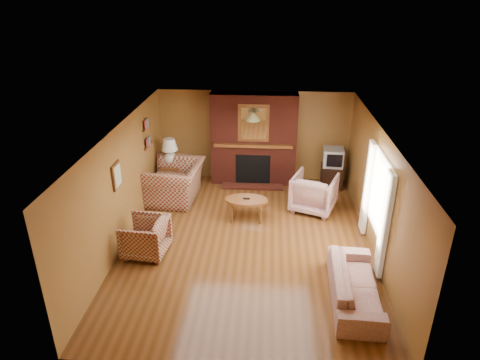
# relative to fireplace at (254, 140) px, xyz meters

# --- Properties ---
(floor) EXTENTS (6.50, 6.50, 0.00)m
(floor) POSITION_rel_fireplace_xyz_m (0.00, -2.98, -1.18)
(floor) COLOR #4D2B10
(floor) RESTS_ON ground
(ceiling) EXTENTS (6.50, 6.50, 0.00)m
(ceiling) POSITION_rel_fireplace_xyz_m (0.00, -2.98, 1.22)
(ceiling) COLOR white
(ceiling) RESTS_ON wall_back
(wall_back) EXTENTS (6.50, 0.00, 6.50)m
(wall_back) POSITION_rel_fireplace_xyz_m (0.00, 0.27, 0.02)
(wall_back) COLOR #97622E
(wall_back) RESTS_ON floor
(wall_front) EXTENTS (6.50, 0.00, 6.50)m
(wall_front) POSITION_rel_fireplace_xyz_m (0.00, -6.23, 0.02)
(wall_front) COLOR #97622E
(wall_front) RESTS_ON floor
(wall_left) EXTENTS (0.00, 6.50, 6.50)m
(wall_left) POSITION_rel_fireplace_xyz_m (-2.50, -2.98, 0.02)
(wall_left) COLOR #97622E
(wall_left) RESTS_ON floor
(wall_right) EXTENTS (0.00, 6.50, 6.50)m
(wall_right) POSITION_rel_fireplace_xyz_m (2.50, -2.98, 0.02)
(wall_right) COLOR #97622E
(wall_right) RESTS_ON floor
(fireplace) EXTENTS (2.20, 0.82, 2.40)m
(fireplace) POSITION_rel_fireplace_xyz_m (0.00, 0.00, 0.00)
(fireplace) COLOR #591D13
(fireplace) RESTS_ON floor
(window_right) EXTENTS (0.10, 1.85, 2.00)m
(window_right) POSITION_rel_fireplace_xyz_m (2.45, -3.18, -0.06)
(window_right) COLOR beige
(window_right) RESTS_ON wall_right
(bookshelf) EXTENTS (0.09, 0.55, 0.71)m
(bookshelf) POSITION_rel_fireplace_xyz_m (-2.44, -1.08, 0.48)
(bookshelf) COLOR brown
(bookshelf) RESTS_ON wall_left
(botanical_print) EXTENTS (0.05, 0.40, 0.50)m
(botanical_print) POSITION_rel_fireplace_xyz_m (-2.47, -3.28, 0.37)
(botanical_print) COLOR brown
(botanical_print) RESTS_ON wall_left
(pendant_light) EXTENTS (0.36, 0.36, 0.48)m
(pendant_light) POSITION_rel_fireplace_xyz_m (0.00, -0.68, 0.82)
(pendant_light) COLOR black
(pendant_light) RESTS_ON ceiling
(plaid_loveseat) EXTENTS (1.35, 1.51, 0.93)m
(plaid_loveseat) POSITION_rel_fireplace_xyz_m (-1.85, -1.17, -0.72)
(plaid_loveseat) COLOR maroon
(plaid_loveseat) RESTS_ON floor
(plaid_armchair) EXTENTS (0.90, 0.88, 0.75)m
(plaid_armchair) POSITION_rel_fireplace_xyz_m (-1.95, -3.56, -0.81)
(plaid_armchair) COLOR maroon
(plaid_armchair) RESTS_ON floor
(floral_sofa) EXTENTS (0.84, 1.98, 0.57)m
(floral_sofa) POSITION_rel_fireplace_xyz_m (1.90, -4.62, -0.90)
(floral_sofa) COLOR #B7A98D
(floral_sofa) RESTS_ON floor
(floral_armchair) EXTENTS (1.22, 1.24, 0.88)m
(floral_armchair) POSITION_rel_fireplace_xyz_m (1.48, -1.48, -0.74)
(floral_armchair) COLOR #B7A98D
(floral_armchair) RESTS_ON floor
(coffee_table) EXTENTS (0.95, 0.59, 0.53)m
(coffee_table) POSITION_rel_fireplace_xyz_m (-0.06, -2.06, -0.73)
(coffee_table) COLOR brown
(coffee_table) RESTS_ON floor
(side_table) EXTENTS (0.52, 0.52, 0.65)m
(side_table) POSITION_rel_fireplace_xyz_m (-2.10, -0.53, -0.86)
(side_table) COLOR brown
(side_table) RESTS_ON floor
(table_lamp) EXTENTS (0.42, 0.42, 0.70)m
(table_lamp) POSITION_rel_fireplace_xyz_m (-2.10, -0.53, -0.14)
(table_lamp) COLOR silver
(table_lamp) RESTS_ON side_table
(tv_stand) EXTENTS (0.58, 0.53, 0.60)m
(tv_stand) POSITION_rel_fireplace_xyz_m (2.05, -0.18, -0.88)
(tv_stand) COLOR black
(tv_stand) RESTS_ON floor
(crt_tv) EXTENTS (0.54, 0.54, 0.46)m
(crt_tv) POSITION_rel_fireplace_xyz_m (2.05, -0.19, -0.35)
(crt_tv) COLOR #9EA0A5
(crt_tv) RESTS_ON tv_stand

